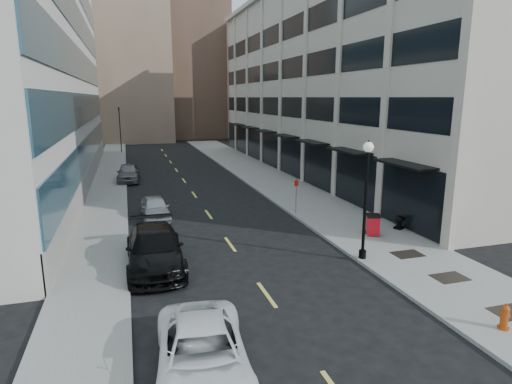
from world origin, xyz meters
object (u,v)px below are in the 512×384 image
car_grey_sedan (128,173)px  urn_planter (399,221)px  sign_post (296,190)px  car_silver_sedan (155,208)px  car_white_van (202,354)px  lamppost (366,190)px  fire_hydrant (505,317)px  trash_bin (373,224)px  traffic_signal (119,110)px  car_black_pickup (155,249)px

car_grey_sedan → urn_planter: 24.34m
sign_post → urn_planter: (4.30, -4.76, -1.02)m
car_silver_sedan → car_grey_sedan: bearing=94.9°
car_grey_sedan → urn_planter: (14.40, -19.63, -0.18)m
car_grey_sedan → sign_post: sign_post is taller
car_white_van → lamppost: size_ratio=0.95×
fire_hydrant → trash_bin: trash_bin is taller
traffic_signal → car_grey_sedan: bearing=-88.1°
urn_planter → car_grey_sedan: bearing=126.3°
car_black_pickup → urn_planter: bearing=6.7°
car_black_pickup → car_grey_sedan: size_ratio=1.26×
car_grey_sedan → fire_hydrant: 31.82m
lamppost → urn_planter: lamppost is taller
car_black_pickup → lamppost: 9.73m
car_white_van → car_black_pickup: car_black_pickup is taller
fire_hydrant → sign_post: 14.99m
car_silver_sedan → car_grey_sedan: car_grey_sedan is taller
car_black_pickup → traffic_signal: bearing=93.1°
car_silver_sedan → sign_post: sign_post is taller
traffic_signal → lamppost: size_ratio=1.27×
fire_hydrant → trash_bin: 9.67m
car_black_pickup → car_silver_sedan: 8.02m
car_silver_sedan → sign_post: bearing=-13.7°
car_silver_sedan → trash_bin: car_silver_sedan is taller
traffic_signal → sign_post: (10.80, -35.86, -4.08)m
traffic_signal → trash_bin: bearing=-72.4°
car_black_pickup → car_grey_sedan: 21.02m
car_white_van → car_silver_sedan: (-0.14, 16.24, -0.02)m
car_black_pickup → sign_post: (9.19, 6.14, 0.78)m
car_white_van → sign_post: size_ratio=2.27×
lamppost → fire_hydrant: bearing=-80.8°
lamppost → sign_post: lamppost is taller
trash_bin → traffic_signal: bearing=129.0°
trash_bin → lamppost: size_ratio=0.21×
car_white_van → car_grey_sedan: car_grey_sedan is taller
traffic_signal → trash_bin: traffic_signal is taller
trash_bin → sign_post: 5.84m
lamppost → sign_post: bearing=90.0°
car_white_van → fire_hydrant: bearing=2.6°
trash_bin → urn_planter: (2.03, 0.55, -0.14)m
trash_bin → lamppost: bearing=-107.5°
traffic_signal → fire_hydrant: 52.41m
car_black_pickup → car_grey_sedan: car_black_pickup is taller
car_black_pickup → lamppost: (9.19, -2.00, 2.50)m
urn_planter → traffic_signal: bearing=110.4°
car_black_pickup → sign_post: size_ratio=2.58×
car_grey_sedan → trash_bin: (12.37, -20.18, -0.04)m
lamppost → sign_post: (0.00, 8.14, -1.72)m
traffic_signal → fire_hydrant: (11.90, -50.78, -5.15)m
car_white_van → fire_hydrant: car_white_van is taller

